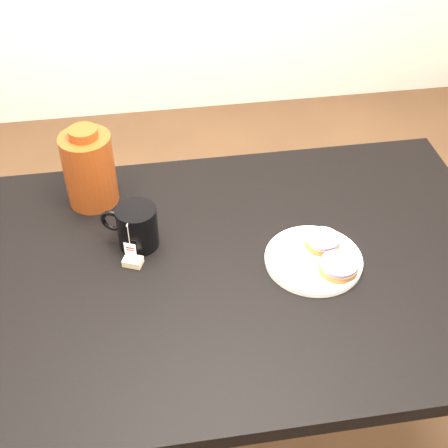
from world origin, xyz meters
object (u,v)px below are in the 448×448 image
at_px(bagel_front, 339,267).
at_px(plate, 314,259).
at_px(bagel_package, 89,168).
at_px(mug, 136,227).
at_px(bagel_back, 323,241).
at_px(teabag_pouch, 133,262).
at_px(table, 226,288).

bearing_deg(bagel_front, plate, 132.21).
bearing_deg(bagel_package, mug, -60.84).
xyz_separation_m(mug, bagel_package, (-0.11, 0.19, 0.05)).
distance_m(bagel_back, bagel_front, 0.09).
xyz_separation_m(bagel_front, teabag_pouch, (-0.48, 0.11, -0.02)).
bearing_deg(bagel_front, bagel_back, 98.51).
distance_m(mug, bagel_package, 0.23).
bearing_deg(plate, table, 174.06).
height_order(bagel_front, teabag_pouch, bagel_front).
relative_size(bagel_front, mug, 0.66).
bearing_deg(bagel_back, mug, 168.50).
xyz_separation_m(bagel_front, bagel_package, (-0.57, 0.38, 0.08)).
bearing_deg(teabag_pouch, bagel_back, -2.43).
distance_m(bagel_back, mug, 0.46).
bearing_deg(mug, bagel_front, 2.35).
xyz_separation_m(bagel_front, mug, (-0.46, 0.18, 0.03)).
xyz_separation_m(plate, bagel_back, (0.03, 0.04, 0.02)).
bearing_deg(table, teabag_pouch, 170.33).
xyz_separation_m(mug, teabag_pouch, (-0.02, -0.07, -0.05)).
xyz_separation_m(table, bagel_back, (0.24, 0.02, 0.11)).
distance_m(mug, teabag_pouch, 0.09).
xyz_separation_m(plate, bagel_front, (0.05, -0.05, 0.02)).
distance_m(teabag_pouch, bagel_package, 0.30).
xyz_separation_m(plate, mug, (-0.42, 0.13, 0.05)).
bearing_deg(table, plate, -5.94).
bearing_deg(mug, bagel_back, 12.31).
xyz_separation_m(plate, bagel_package, (-0.53, 0.33, 0.10)).
relative_size(bagel_back, mug, 0.73).
distance_m(bagel_back, teabag_pouch, 0.47).
distance_m(plate, bagel_package, 0.63).
distance_m(plate, bagel_front, 0.07).
bearing_deg(teabag_pouch, bagel_package, 109.05).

